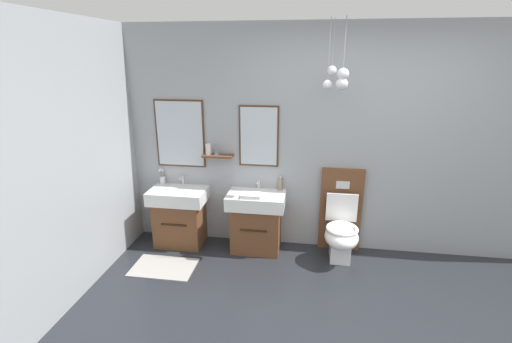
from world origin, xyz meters
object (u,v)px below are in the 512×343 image
Objects in this scene: vanity_sink_right at (256,220)px; toilet at (341,226)px; vanity_sink_left at (180,215)px; folded_hand_towel at (251,196)px; toothbrush_cup at (162,180)px; soap_dispenser at (280,184)px.

vanity_sink_right is 0.98m from toilet.
folded_hand_towel is at bearing -8.17° from vanity_sink_left.
toothbrush_cup is 1.19m from folded_hand_towel.
toilet reaches higher than vanity_sink_left.
vanity_sink_left is at bearing -172.40° from soap_dispenser.
toothbrush_cup is at bearing 175.76° from toilet.
toilet is at bearing -0.30° from vanity_sink_left.
soap_dispenser is at bearing 166.52° from toilet.
toilet is 2.21m from toothbrush_cup.
folded_hand_towel is (-0.30, -0.29, -0.05)m from soap_dispenser.
toilet is 4.55× the size of folded_hand_towel.
vanity_sink_left is 1.00× the size of vanity_sink_right.
toothbrush_cup reaches higher than vanity_sink_right.
folded_hand_towel is at bearing -136.17° from soap_dispenser.
vanity_sink_left and vanity_sink_right have the same top height.
soap_dispenser reaches higher than folded_hand_towel.
toilet is at bearing -4.24° from toothbrush_cup.
soap_dispenser is 0.42m from folded_hand_towel.
vanity_sink_left is at bearing 179.70° from toilet.
toilet reaches higher than toothbrush_cup.
vanity_sink_right is 3.63× the size of toothbrush_cup.
toothbrush_cup reaches higher than vanity_sink_left.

